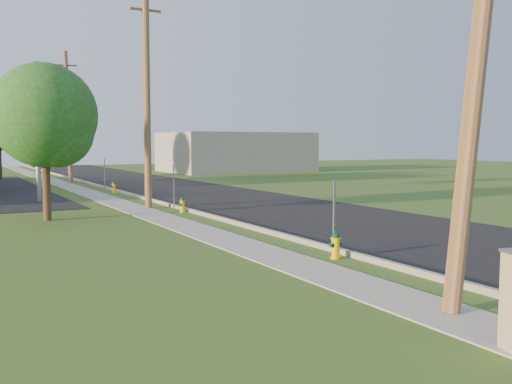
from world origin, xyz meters
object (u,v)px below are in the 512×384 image
utility_pole_far (68,117)px  price_pylon (36,93)px  tree_verge (47,119)px  hydrant_mid (183,205)px  tree_lot (0,124)px  utility_pole_near (480,35)px  hydrant_near (336,245)px  utility_pole_mid (147,98)px  hydrant_far (114,187)px

utility_pole_far → price_pylon: utility_pole_far is taller
utility_pole_far → tree_verge: utility_pole_far is taller
hydrant_mid → tree_lot: bearing=99.9°
utility_pole_near → tree_lot: bearing=95.2°
hydrant_mid → hydrant_near: bearing=-90.9°
price_pylon → tree_verge: (-0.68, -7.60, -1.59)m
tree_lot → hydrant_mid: bearing=-80.1°
utility_pole_far → tree_verge: (-4.58, -20.10, -0.96)m
utility_pole_near → hydrant_mid: bearing=87.2°
hydrant_near → price_pylon: bearing=103.6°
tree_lot → hydrant_near: size_ratio=9.64×
utility_pole_mid → hydrant_mid: bearing=-70.3°
tree_lot → hydrant_near: (4.56, -38.26, -4.08)m
utility_pole_near → hydrant_mid: 16.45m
utility_pole_far → tree_lot: size_ratio=1.38×
hydrant_near → hydrant_far: size_ratio=1.00×
utility_pole_far → hydrant_mid: size_ratio=14.32×
tree_verge → hydrant_far: (5.29, 10.62, -3.49)m
hydrant_far → utility_pole_near: bearing=-91.5°
utility_pole_far → hydrant_far: (0.71, -9.48, -4.45)m
hydrant_mid → price_pylon: bearing=121.3°
tree_verge → hydrant_mid: tree_verge is taller
tree_lot → hydrant_far: tree_lot is taller
price_pylon → hydrant_mid: (4.68, -7.69, -5.11)m
hydrant_mid → utility_pole_mid: bearing=109.7°
utility_pole_mid → tree_verge: (-4.58, -2.10, -1.11)m
tree_verge → hydrant_far: tree_verge is taller
hydrant_near → hydrant_mid: hydrant_near is taller
price_pylon → hydrant_far: (4.61, 3.02, -5.08)m
tree_lot → hydrant_mid: tree_lot is taller
tree_lot → hydrant_mid: (4.73, -27.24, -4.10)m
utility_pole_far → tree_lot: bearing=119.2°
utility_pole_near → price_pylon: size_ratio=1.38×
price_pylon → hydrant_near: size_ratio=9.61×
hydrant_far → tree_lot: bearing=105.7°
hydrant_mid → hydrant_far: (-0.08, 10.71, 0.02)m
hydrant_near → utility_pole_near: bearing=-97.3°
utility_pole_near → hydrant_near: 6.57m
tree_verge → hydrant_near: bearing=-65.0°
utility_pole_near → price_pylon: (-3.90, 23.50, 0.63)m
utility_pole_mid → hydrant_far: 9.71m
utility_pole_far → hydrant_far: size_ratio=13.32×
utility_pole_mid → price_pylon: 6.76m
tree_verge → tree_lot: bearing=88.7°
tree_verge → tree_lot: tree_lot is taller
tree_lot → utility_pole_far: bearing=-60.8°
tree_lot → hydrant_near: 38.75m
price_pylon → tree_lot: 19.58m
price_pylon → hydrant_mid: size_ratio=10.32×
utility_pole_mid → hydrant_near: bearing=-87.4°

